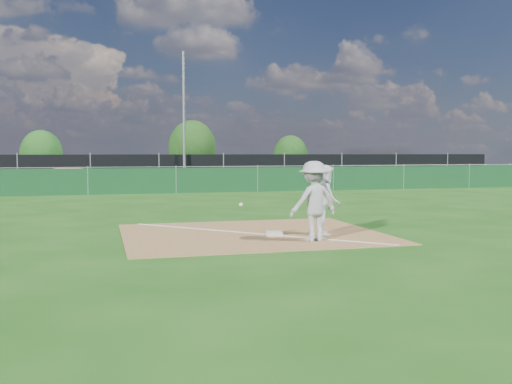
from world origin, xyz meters
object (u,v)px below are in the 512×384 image
car_right (230,169)px  tree_left (41,154)px  first_base (274,233)px  car_mid (167,168)px  car_left (37,169)px  runner (326,200)px  tree_right (291,155)px  play_at_first (314,201)px  light_pole (184,118)px  tree_mid (192,148)px

car_right → tree_left: size_ratio=1.39×
first_base → car_mid: car_mid is taller
car_left → runner: bearing=176.8°
tree_left → car_left: bearing=-88.4°
tree_right → tree_left: bearing=-179.0°
play_at_first → tree_left: 34.14m
runner → tree_left: size_ratio=0.46×
light_pole → runner: (0.14, -22.27, -3.18)m
car_right → tree_mid: (-1.98, 4.64, 1.57)m
first_base → car_left: size_ratio=0.08×
play_at_first → car_right: size_ratio=0.46×
play_at_first → car_left: size_ratio=0.47×
first_base → tree_left: size_ratio=0.10×
tree_right → light_pole: bearing=-135.2°
car_right → tree_mid: bearing=0.9°
tree_mid → light_pole: bearing=-101.6°
car_right → tree_left: 13.88m
car_left → car_right: car_left is taller
tree_left → tree_mid: size_ratio=0.80×
play_at_first → tree_mid: size_ratio=0.51×
play_at_first → first_base: bearing=117.3°
light_pole → first_base: (-1.08, -22.09, -3.94)m
tree_mid → runner: bearing=-93.5°
runner → tree_right: bearing=1.0°
light_pole → tree_left: 13.60m
play_at_first → car_mid: size_ratio=0.45×
car_left → tree_right: tree_right is taller
play_at_first → runner: 1.11m
light_pole → play_at_first: light_pole is taller
light_pole → play_at_first: (-0.52, -23.16, -3.12)m
car_left → tree_right: 19.94m
light_pole → car_right: 7.83m
tree_right → car_right: bearing=-144.5°
first_base → tree_mid: size_ratio=0.08×
light_pole → car_mid: bearing=96.6°
car_right → light_pole: bearing=122.3°
light_pole → tree_mid: 10.79m
first_base → tree_mid: (3.21, 32.53, 2.24)m
tree_right → first_base: bearing=-109.4°
play_at_first → car_left: (-8.44, 28.22, -0.04)m
light_pole → car_mid: light_pole is taller
play_at_first → tree_left: tree_left is taller
runner → car_left: bearing=36.8°
play_at_first → tree_left: size_ratio=0.64×
car_left → tree_mid: tree_mid is taller
first_base → car_left: (-7.89, 27.15, 0.78)m
car_mid → tree_left: size_ratio=1.43×
tree_right → car_mid: bearing=-152.9°
light_pole → runner: size_ratio=4.88×
tree_mid → car_mid: bearing=-114.8°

